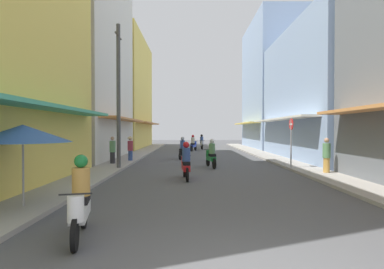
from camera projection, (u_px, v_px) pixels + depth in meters
The scene contains 19 objects.
ground_plane at pixel (203, 163), 18.69m from camera, with size 83.87×83.87×0.00m, color #4C4C4F.
sidewalk_left at pixel (122, 162), 18.66m from camera, with size 1.70×46.12×0.12m, color #9E9991.
sidewalk_right at pixel (285, 162), 18.72m from camera, with size 1.70×46.12×0.12m, color #9E9991.
building_left_mid at pixel (76, 51), 21.31m from camera, with size 7.05×10.55×15.31m.
building_left_far at pixel (118, 94), 33.66m from camera, with size 7.05×12.60×12.25m.
building_right_mid at pixel (329, 94), 21.06m from camera, with size 7.05×12.70×9.13m.
building_right_far at pixel (277, 86), 33.51m from camera, with size 7.05×11.09×14.00m.
motorbike_silver at pixel (202, 143), 31.67m from camera, with size 0.55×1.81×1.58m.
motorbike_black at pixel (183, 149), 21.03m from camera, with size 0.73×1.75×1.58m.
motorbike_red at pixel (186, 162), 12.46m from camera, with size 0.55×1.81×1.58m.
motorbike_green at pixel (211, 155), 16.37m from camera, with size 0.63×1.79×1.58m.
motorbike_white at pixel (80, 201), 5.70m from camera, with size 0.64×1.78×1.58m.
motorbike_blue at pixel (193, 144), 29.11m from camera, with size 0.74×1.74×1.58m.
pedestrian_midway at pixel (113, 151), 17.34m from camera, with size 0.34×0.34×1.68m.
pedestrian_far at pixel (327, 156), 13.62m from camera, with size 0.34×0.34×1.70m.
pedestrian_foreground at pixel (130, 147), 19.05m from camera, with size 0.44×0.44×1.68m.
vendor_umbrella at pixel (23, 134), 7.63m from camera, with size 2.37×2.37×2.19m.
utility_pole at pixel (118, 96), 15.37m from camera, with size 0.20×1.20×7.46m.
street_sign_no_entry at pixel (291, 137), 15.42m from camera, with size 0.07×0.60×2.65m.
Camera 1 is at (-0.80, -3.60, 2.06)m, focal length 28.10 mm.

